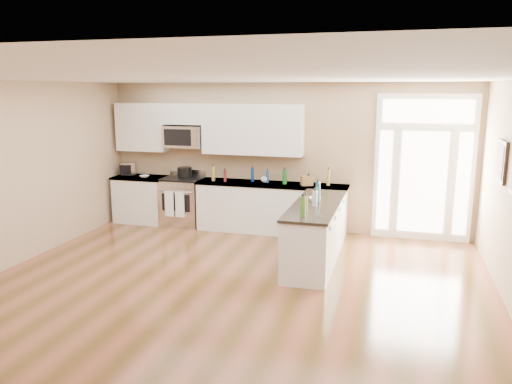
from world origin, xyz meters
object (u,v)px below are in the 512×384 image
(kitchen_range, at_px, (183,201))
(toaster_oven, at_px, (129,169))
(stockpot, at_px, (185,172))
(peninsula_cabinet, at_px, (315,235))

(kitchen_range, relative_size, toaster_oven, 3.67)
(kitchen_range, xyz_separation_m, stockpot, (0.02, 0.09, 0.58))
(stockpot, height_order, toaster_oven, toaster_oven)
(toaster_oven, bearing_deg, stockpot, -23.45)
(kitchen_range, distance_m, stockpot, 0.59)
(peninsula_cabinet, distance_m, stockpot, 3.33)
(kitchen_range, xyz_separation_m, toaster_oven, (-1.25, 0.12, 0.59))
(stockpot, xyz_separation_m, toaster_oven, (-1.27, 0.03, 0.01))
(kitchen_range, distance_m, toaster_oven, 1.39)
(kitchen_range, relative_size, stockpot, 3.82)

